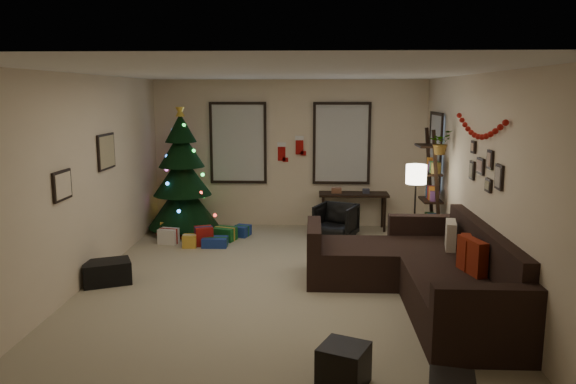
# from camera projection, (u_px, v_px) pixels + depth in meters

# --- Properties ---
(floor) EXTENTS (7.00, 7.00, 0.00)m
(floor) POSITION_uv_depth(u_px,v_px,m) (278.00, 289.00, 7.11)
(floor) COLOR tan
(floor) RESTS_ON ground
(ceiling) EXTENTS (7.00, 7.00, 0.00)m
(ceiling) POSITION_uv_depth(u_px,v_px,m) (277.00, 72.00, 6.64)
(ceiling) COLOR white
(ceiling) RESTS_ON floor
(wall_back) EXTENTS (5.00, 0.00, 5.00)m
(wall_back) POSITION_uv_depth(u_px,v_px,m) (290.00, 154.00, 10.32)
(wall_back) COLOR beige
(wall_back) RESTS_ON floor
(wall_front) EXTENTS (5.00, 0.00, 5.00)m
(wall_front) POSITION_uv_depth(u_px,v_px,m) (241.00, 277.00, 3.43)
(wall_front) COLOR beige
(wall_front) RESTS_ON floor
(wall_left) EXTENTS (0.00, 7.00, 7.00)m
(wall_left) POSITION_uv_depth(u_px,v_px,m) (78.00, 183.00, 6.99)
(wall_left) COLOR beige
(wall_left) RESTS_ON floor
(wall_right) EXTENTS (0.00, 7.00, 7.00)m
(wall_right) POSITION_uv_depth(u_px,v_px,m) (484.00, 186.00, 6.76)
(wall_right) COLOR beige
(wall_right) RESTS_ON floor
(window_back_left) EXTENTS (1.05, 0.06, 1.50)m
(window_back_left) POSITION_uv_depth(u_px,v_px,m) (238.00, 143.00, 10.29)
(window_back_left) COLOR #728CB2
(window_back_left) RESTS_ON wall_back
(window_back_right) EXTENTS (1.05, 0.06, 1.50)m
(window_back_right) POSITION_uv_depth(u_px,v_px,m) (342.00, 143.00, 10.21)
(window_back_right) COLOR #728CB2
(window_back_right) RESTS_ON wall_back
(window_right_wall) EXTENTS (0.06, 0.90, 1.30)m
(window_right_wall) POSITION_uv_depth(u_px,v_px,m) (436.00, 152.00, 9.25)
(window_right_wall) COLOR #728CB2
(window_right_wall) RESTS_ON wall_right
(christmas_tree) EXTENTS (1.24, 1.24, 2.30)m
(christmas_tree) POSITION_uv_depth(u_px,v_px,m) (182.00, 180.00, 9.83)
(christmas_tree) COLOR black
(christmas_tree) RESTS_ON floor
(presents) EXTENTS (1.50, 1.01, 0.30)m
(presents) POSITION_uv_depth(u_px,v_px,m) (202.00, 235.00, 9.35)
(presents) COLOR gold
(presents) RESTS_ON floor
(sofa) EXTENTS (2.18, 3.14, 0.94)m
(sofa) POSITION_uv_depth(u_px,v_px,m) (425.00, 274.00, 6.75)
(sofa) COLOR black
(sofa) RESTS_ON floor
(pillow_red_a) EXTENTS (0.24, 0.48, 0.46)m
(pillow_red_a) POSITION_uv_depth(u_px,v_px,m) (472.00, 259.00, 6.22)
(pillow_red_a) COLOR maroon
(pillow_red_a) RESTS_ON sofa
(pillow_red_b) EXTENTS (0.16, 0.41, 0.40)m
(pillow_red_b) POSITION_uv_depth(u_px,v_px,m) (467.00, 254.00, 6.41)
(pillow_red_b) COLOR maroon
(pillow_red_b) RESTS_ON sofa
(pillow_cream) EXTENTS (0.20, 0.43, 0.42)m
(pillow_cream) POSITION_uv_depth(u_px,v_px,m) (451.00, 237.00, 7.19)
(pillow_cream) COLOR beige
(pillow_cream) RESTS_ON sofa
(ottoman_near) EXTENTS (0.50, 0.50, 0.36)m
(ottoman_near) POSITION_uv_depth(u_px,v_px,m) (344.00, 366.00, 4.74)
(ottoman_near) COLOR black
(ottoman_near) RESTS_ON floor
(desk) EXTENTS (1.25, 0.45, 0.67)m
(desk) POSITION_uv_depth(u_px,v_px,m) (354.00, 197.00, 10.12)
(desk) COLOR black
(desk) RESTS_ON floor
(desk_chair) EXTENTS (0.75, 0.73, 0.60)m
(desk_chair) POSITION_uv_depth(u_px,v_px,m) (336.00, 221.00, 9.55)
(desk_chair) COLOR black
(desk_chair) RESTS_ON floor
(bookshelf) EXTENTS (0.30, 0.56, 1.92)m
(bookshelf) POSITION_uv_depth(u_px,v_px,m) (432.00, 192.00, 8.75)
(bookshelf) COLOR black
(bookshelf) RESTS_ON floor
(potted_plant) EXTENTS (0.55, 0.55, 0.46)m
(potted_plant) POSITION_uv_depth(u_px,v_px,m) (441.00, 139.00, 8.19)
(potted_plant) COLOR #4C4C4C
(potted_plant) RESTS_ON bookshelf
(floor_lamp) EXTENTS (0.30, 0.30, 1.42)m
(floor_lamp) POSITION_uv_depth(u_px,v_px,m) (416.00, 180.00, 8.23)
(floor_lamp) COLOR black
(floor_lamp) RESTS_ON floor
(art_map) EXTENTS (0.04, 0.60, 0.50)m
(art_map) POSITION_uv_depth(u_px,v_px,m) (106.00, 152.00, 7.86)
(art_map) COLOR black
(art_map) RESTS_ON wall_left
(art_abstract) EXTENTS (0.04, 0.45, 0.35)m
(art_abstract) POSITION_uv_depth(u_px,v_px,m) (62.00, 185.00, 6.49)
(art_abstract) COLOR black
(art_abstract) RESTS_ON wall_left
(gallery) EXTENTS (0.03, 1.25, 0.54)m
(gallery) POSITION_uv_depth(u_px,v_px,m) (485.00, 169.00, 6.65)
(gallery) COLOR black
(gallery) RESTS_ON wall_right
(garland) EXTENTS (0.08, 1.90, 0.30)m
(garland) POSITION_uv_depth(u_px,v_px,m) (479.00, 127.00, 6.81)
(garland) COLOR #A5140C
(garland) RESTS_ON wall_right
(stocking_left) EXTENTS (0.20, 0.05, 0.36)m
(stocking_left) POSITION_uv_depth(u_px,v_px,m) (282.00, 152.00, 10.33)
(stocking_left) COLOR #990F0C
(stocking_left) RESTS_ON wall_back
(stocking_right) EXTENTS (0.20, 0.05, 0.36)m
(stocking_right) POSITION_uv_depth(u_px,v_px,m) (300.00, 145.00, 10.25)
(stocking_right) COLOR #990F0C
(stocking_right) RESTS_ON wall_back
(storage_bin) EXTENTS (0.71, 0.61, 0.30)m
(storage_bin) POSITION_uv_depth(u_px,v_px,m) (107.00, 272.00, 7.30)
(storage_bin) COLOR black
(storage_bin) RESTS_ON floor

